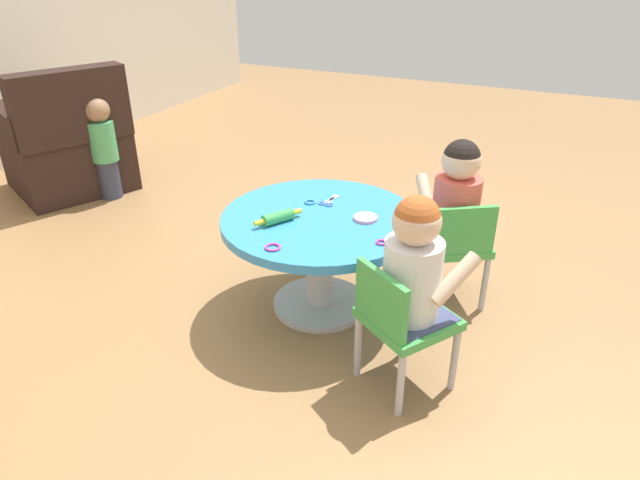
{
  "coord_description": "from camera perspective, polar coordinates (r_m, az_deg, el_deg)",
  "views": [
    {
      "loc": [
        -2.04,
        -0.95,
        1.54
      ],
      "look_at": [
        0.0,
        0.0,
        0.35
      ],
      "focal_mm": 32.04,
      "sensor_mm": 36.0,
      "label": 1
    }
  ],
  "objects": [
    {
      "name": "craft_scissors",
      "position": [
        2.62,
        0.84,
        3.82
      ],
      "size": [
        0.14,
        0.08,
        0.01
      ],
      "color": "silver",
      "rests_on": "craft_table"
    },
    {
      "name": "child_chair_left",
      "position": [
        2.13,
        8.11,
        -7.89
      ],
      "size": [
        0.41,
        0.41,
        0.54
      ],
      "color": "#B7B7BC",
      "rests_on": "ground"
    },
    {
      "name": "cookie_cutter_0",
      "position": [
        2.24,
        -4.75,
        -0.72
      ],
      "size": [
        0.06,
        0.06,
        0.01
      ],
      "primitive_type": "torus",
      "color": "#D83FA5",
      "rests_on": "craft_table"
    },
    {
      "name": "craft_table",
      "position": [
        2.54,
        -0.0,
        0.07
      ],
      "size": [
        0.87,
        0.87,
        0.47
      ],
      "color": "silver",
      "rests_on": "ground"
    },
    {
      "name": "seated_child_left",
      "position": [
        2.03,
        9.39,
        -2.32
      ],
      "size": [
        0.44,
        0.41,
        0.51
      ],
      "color": "#3F4772",
      "rests_on": "ground"
    },
    {
      "name": "cookie_cutter_2",
      "position": [
        2.62,
        -1.01,
        3.83
      ],
      "size": [
        0.05,
        0.05,
        0.01
      ],
      "primitive_type": "torus",
      "color": "#3F99D8",
      "rests_on": "craft_table"
    },
    {
      "name": "ground_plane",
      "position": [
        2.73,
        -0.0,
        -6.57
      ],
      "size": [
        10.0,
        10.0,
        0.0
      ],
      "primitive_type": "plane",
      "color": "#9E7247"
    },
    {
      "name": "child_chair_right",
      "position": [
        2.68,
        13.26,
        -0.42
      ],
      "size": [
        0.41,
        0.41,
        0.54
      ],
      "color": "#B7B7BC",
      "rests_on": "ground"
    },
    {
      "name": "rolling_pin",
      "position": [
        2.43,
        -4.21,
        2.3
      ],
      "size": [
        0.21,
        0.13,
        0.05
      ],
      "color": "green",
      "rests_on": "craft_table"
    },
    {
      "name": "toddler_standing",
      "position": [
        4.0,
        -20.83,
        8.82
      ],
      "size": [
        0.17,
        0.17,
        0.67
      ],
      "color": "#33384C",
      "rests_on": "ground"
    },
    {
      "name": "armchair_dark",
      "position": [
        4.25,
        -23.86,
        8.58
      ],
      "size": [
        0.94,
        0.95,
        0.85
      ],
      "color": "black",
      "rests_on": "ground"
    },
    {
      "name": "playdough_blob_0",
      "position": [
        2.47,
        4.57,
        2.21
      ],
      "size": [
        0.1,
        0.1,
        0.01
      ],
      "primitive_type": "cylinder",
      "color": "pink",
      "rests_on": "craft_table"
    },
    {
      "name": "seated_child_right",
      "position": [
        2.62,
        13.5,
        4.36
      ],
      "size": [
        0.44,
        0.41,
        0.51
      ],
      "color": "#3F4772",
      "rests_on": "ground"
    },
    {
      "name": "cookie_cutter_1",
      "position": [
        2.28,
        6.16,
        -0.23
      ],
      "size": [
        0.05,
        0.05,
        0.01
      ],
      "primitive_type": "torus",
      "color": "#D83FA5",
      "rests_on": "craft_table"
    }
  ]
}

